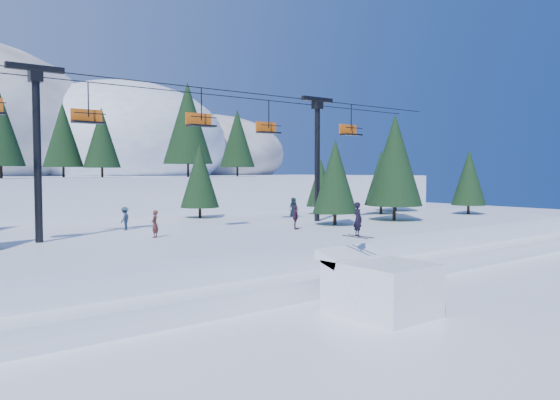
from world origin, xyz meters
TOP-DOWN VIEW (x-y plane):
  - ground at (0.00, 0.00)m, footprint 160.00×160.00m
  - mid_shelf at (0.00, 18.00)m, footprint 70.00×22.00m
  - berm at (0.00, 8.00)m, footprint 70.00×6.00m
  - jump_kicker at (1.57, 1.24)m, footprint 3.61×4.93m
  - chairlift at (0.94, 18.05)m, footprint 46.00×3.21m
  - conifer_stand at (0.27, 18.49)m, footprint 61.61×16.83m
  - distant_skiers at (0.56, 18.33)m, footprint 29.80×9.09m
  - banner_near at (7.20, 4.61)m, footprint 2.72×0.95m
  - banner_far at (12.09, 5.34)m, footprint 2.84×0.43m

SIDE VIEW (x-z plane):
  - ground at x=0.00m, z-range 0.00..0.00m
  - banner_near at x=7.20m, z-range 0.09..0.99m
  - banner_far at x=12.09m, z-range 0.09..0.99m
  - berm at x=0.00m, z-range 0.00..1.10m
  - mid_shelf at x=0.00m, z-range 0.00..2.50m
  - jump_kicker at x=1.57m, z-range -1.25..3.91m
  - distant_skiers at x=0.56m, z-range 2.46..4.24m
  - conifer_stand at x=0.27m, z-range 2.37..11.38m
  - chairlift at x=0.94m, z-range 4.18..14.46m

